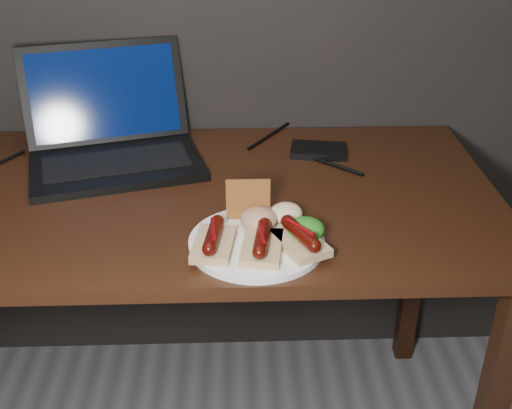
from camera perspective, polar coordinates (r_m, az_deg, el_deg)
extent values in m
cube|color=#381E0E|center=(1.40, -7.35, 0.60)|extent=(1.40, 0.70, 0.03)
cube|color=#381E0E|center=(1.91, 13.98, -4.69)|extent=(0.05, 0.05, 0.72)
cube|color=black|center=(1.51, -12.25, 3.38)|extent=(0.43, 0.33, 0.02)
cube|color=black|center=(1.50, -12.29, 3.74)|extent=(0.35, 0.21, 0.00)
cube|color=black|center=(1.61, -13.33, 9.66)|extent=(0.39, 0.19, 0.23)
cube|color=#082053|center=(1.61, -13.33, 9.66)|extent=(0.35, 0.16, 0.20)
cube|color=black|center=(1.56, 5.57, 4.80)|extent=(0.14, 0.11, 0.02)
cylinder|color=black|center=(1.49, -10.33, 2.98)|extent=(0.11, 0.15, 0.01)
cylinder|color=black|center=(1.66, 1.39, 6.27)|extent=(0.13, 0.19, 0.01)
cylinder|color=black|center=(1.49, 7.24, 3.39)|extent=(0.11, 0.10, 0.01)
cylinder|color=white|center=(1.19, 0.05, -3.39)|extent=(0.32, 0.32, 0.01)
cube|color=#DBC081|center=(1.16, -3.78, -3.56)|extent=(0.09, 0.12, 0.02)
cylinder|color=#4C0905|center=(1.15, -3.81, -2.71)|extent=(0.04, 0.10, 0.02)
sphere|color=#4C0905|center=(1.11, -4.21, -3.99)|extent=(0.02, 0.02, 0.02)
sphere|color=#4C0905|center=(1.19, -3.44, -1.51)|extent=(0.02, 0.02, 0.02)
cylinder|color=#630408|center=(1.15, -3.83, -2.17)|extent=(0.01, 0.07, 0.01)
cube|color=#DBC081|center=(1.15, 0.53, -3.85)|extent=(0.09, 0.12, 0.02)
cylinder|color=#4C0905|center=(1.14, 0.53, -2.99)|extent=(0.04, 0.10, 0.02)
sphere|color=#4C0905|center=(1.10, 0.29, -4.30)|extent=(0.03, 0.02, 0.02)
sphere|color=#4C0905|center=(1.18, 0.76, -1.77)|extent=(0.03, 0.02, 0.02)
cylinder|color=#630408|center=(1.13, 0.54, -2.46)|extent=(0.01, 0.07, 0.01)
cube|color=#DBC081|center=(1.17, 3.93, -3.42)|extent=(0.11, 0.13, 0.02)
cylinder|color=#4C0905|center=(1.16, 3.96, -2.57)|extent=(0.06, 0.10, 0.02)
sphere|color=#4C0905|center=(1.12, 5.21, -3.69)|extent=(0.03, 0.02, 0.02)
sphere|color=#4C0905|center=(1.19, 2.79, -1.50)|extent=(0.03, 0.02, 0.02)
cylinder|color=#630408|center=(1.15, 3.98, -2.04)|extent=(0.05, 0.06, 0.01)
cube|color=#AD652F|center=(1.23, -0.71, 0.45)|extent=(0.09, 0.01, 0.08)
ellipsoid|color=#1F5C12|center=(1.19, 4.45, -2.20)|extent=(0.07, 0.07, 0.04)
ellipsoid|color=maroon|center=(1.22, 0.25, -1.29)|extent=(0.07, 0.07, 0.04)
ellipsoid|color=#ECE7CC|center=(1.24, 2.69, -0.76)|extent=(0.06, 0.06, 0.04)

